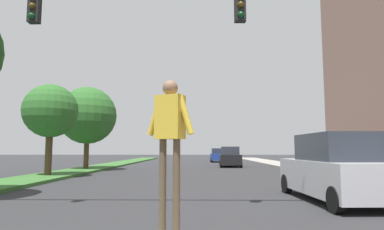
{
  "coord_description": "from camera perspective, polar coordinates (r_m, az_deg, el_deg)",
  "views": [
    {
      "loc": [
        0.17,
        3.74,
        1.51
      ],
      "look_at": [
        -0.04,
        17.64,
        2.97
      ],
      "focal_mm": 30.65,
      "sensor_mm": 36.0,
      "label": 1
    }
  ],
  "objects": [
    {
      "name": "ground_plane",
      "position": [
        26.3,
        0.49,
        -9.31
      ],
      "size": [
        140.0,
        140.0,
        0.0
      ],
      "primitive_type": "plane",
      "color": "#2D2D30"
    },
    {
      "name": "median_strip",
      "position": [
        25.58,
        -17.56,
        -8.96
      ],
      "size": [
        2.59,
        64.0,
        0.15
      ],
      "primitive_type": "cube",
      "color": "#386B2D",
      "rests_on": "ground_plane"
    },
    {
      "name": "tree_far",
      "position": [
        19.48,
        -23.4,
        0.6
      ],
      "size": [
        2.92,
        2.92,
        4.92
      ],
      "color": "#4C3823",
      "rests_on": "median_strip"
    },
    {
      "name": "tree_distant",
      "position": [
        25.2,
        -17.72,
        -0.09
      ],
      "size": [
        4.18,
        4.18,
        5.94
      ],
      "color": "#4C3823",
      "rests_on": "median_strip"
    },
    {
      "name": "sidewalk_right",
      "position": [
        25.65,
        19.75,
        -8.88
      ],
      "size": [
        3.0,
        64.0,
        0.15
      ],
      "primitive_type": "cube",
      "color": "#9E9991",
      "rests_on": "ground_plane"
    },
    {
      "name": "traffic_light_gantry",
      "position": [
        9.4,
        -25.89,
        12.44
      ],
      "size": [
        9.6,
        0.3,
        6.0
      ],
      "color": "gold",
      "rests_on": "median_strip"
    },
    {
      "name": "pedestrian_performer",
      "position": [
        4.6,
        -3.87,
        -4.07
      ],
      "size": [
        0.71,
        0.39,
        2.49
      ],
      "color": "brown",
      "rests_on": "ground_plane"
    },
    {
      "name": "suv_crossing",
      "position": [
        10.6,
        23.78,
        -8.63
      ],
      "size": [
        2.14,
        4.67,
        1.97
      ],
      "color": "#B7B7BC",
      "rests_on": "ground_plane"
    },
    {
      "name": "sedan_midblock",
      "position": [
        29.52,
        6.63,
        -7.34
      ],
      "size": [
        2.07,
        4.54,
        1.76
      ],
      "color": "black",
      "rests_on": "ground_plane"
    },
    {
      "name": "sedan_distant",
      "position": [
        40.39,
        4.57,
        -7.06
      ],
      "size": [
        1.87,
        4.48,
        1.65
      ],
      "color": "navy",
      "rests_on": "ground_plane"
    }
  ]
}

